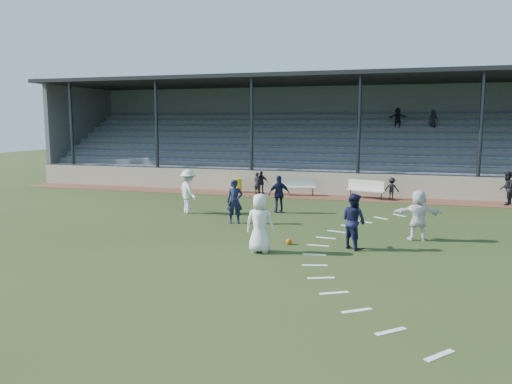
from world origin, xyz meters
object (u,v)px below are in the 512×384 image
Objects in this scene: trash_bin at (238,185)px; bench_right at (366,188)px; official at (507,188)px; player_navy_lead at (235,201)px; player_white_lead at (260,223)px; bench_left at (298,185)px; football at (289,241)px.

bench_right is at bearing -2.54° from trash_bin.
player_navy_lead is at bearing -36.85° from official.
player_white_lead is at bearing -68.28° from trash_bin.
bench_left is 1.18× the size of player_navy_lead.
player_white_lead is (-0.63, -1.22, 0.81)m from football.
bench_right is 2.62× the size of trash_bin.
player_navy_lead is (-2.82, 2.76, 0.77)m from football.
bench_right is at bearing -102.09° from player_white_lead.
player_navy_lead is at bearing -99.70° from bench_right.
player_navy_lead is (-0.82, -8.06, 0.28)m from bench_left.
player_white_lead is (1.37, -12.04, 0.32)m from bench_left.
bench_left is 1.01× the size of bench_right.
football is at bearing -79.11° from bench_right.
player_navy_lead is at bearing -107.17° from bench_left.
trash_bin is 13.18m from player_white_lead.
player_white_lead is 14.76m from official.
bench_left is at bearing -84.81° from player_white_lead.
football is (5.51, -11.02, -0.31)m from trash_bin.
player_navy_lead reaches higher than trash_bin.
player_navy_lead reaches higher than bench_right.
player_navy_lead is at bearing -71.98° from trash_bin.
bench_left reaches higher than football.
official is at bearing -128.28° from player_white_lead.
official is (11.07, 7.82, -0.04)m from player_navy_lead.
football is (2.00, -10.82, -0.49)m from bench_left.
bench_left is at bearing 67.85° from player_navy_lead.
bench_right is 10.84m from football.
player_navy_lead is 13.55m from official.
player_navy_lead is (-4.46, -7.95, 0.28)m from bench_right.
football is 13.43m from official.
trash_bin is 8.70m from player_navy_lead.
player_white_lead is at bearing -77.55° from player_navy_lead.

